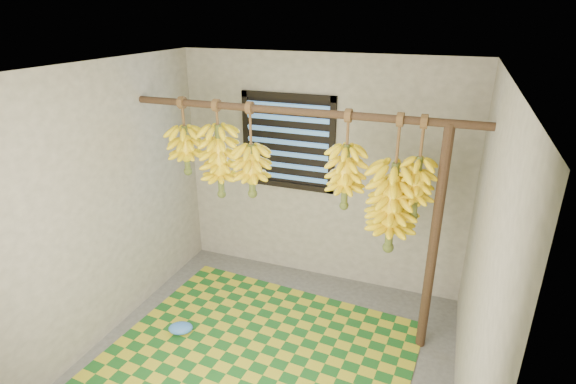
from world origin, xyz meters
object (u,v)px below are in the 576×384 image
at_px(woven_mat, 260,353).
at_px(banana_bunch_a, 186,150).
at_px(support_post, 434,245).
at_px(plastic_bag, 181,328).
at_px(banana_bunch_b, 220,161).
at_px(banana_bunch_c, 252,170).
at_px(banana_bunch_d, 345,177).
at_px(banana_bunch_e, 392,208).
at_px(banana_bunch_f, 417,188).

relative_size(woven_mat, banana_bunch_a, 3.48).
height_order(support_post, plastic_bag, support_post).
bearing_deg(support_post, woven_mat, -154.62).
height_order(banana_bunch_b, banana_bunch_c, same).
xyz_separation_m(woven_mat, banana_bunch_c, (-0.31, 0.61, 1.44)).
bearing_deg(banana_bunch_d, banana_bunch_e, 0.00).
bearing_deg(banana_bunch_f, banana_bunch_c, 180.00).
relative_size(plastic_bag, banana_bunch_e, 0.19).
relative_size(plastic_bag, banana_bunch_a, 0.31).
bearing_deg(banana_bunch_a, woven_mat, -31.97).
xyz_separation_m(plastic_bag, banana_bunch_c, (0.48, 0.62, 1.39)).
bearing_deg(banana_bunch_a, banana_bunch_d, -0.00).
relative_size(plastic_bag, banana_bunch_b, 0.25).
distance_m(plastic_bag, banana_bunch_a, 1.64).
bearing_deg(plastic_bag, banana_bunch_d, 25.15).
height_order(banana_bunch_a, banana_bunch_e, same).
bearing_deg(banana_bunch_f, plastic_bag, -161.83).
distance_m(banana_bunch_d, banana_bunch_f, 0.57).
height_order(plastic_bag, banana_bunch_e, banana_bunch_e).
height_order(banana_bunch_b, banana_bunch_f, same).
relative_size(support_post, woven_mat, 0.80).
xyz_separation_m(support_post, banana_bunch_c, (-1.60, -0.00, 0.44)).
relative_size(banana_bunch_a, banana_bunch_f, 0.85).
height_order(support_post, banana_bunch_e, banana_bunch_e).
distance_m(banana_bunch_b, banana_bunch_f, 1.73).
distance_m(support_post, banana_bunch_d, 0.90).
xyz_separation_m(banana_bunch_a, banana_bunch_e, (1.91, 0.00, -0.29)).
distance_m(support_post, banana_bunch_c, 1.66).
bearing_deg(support_post, banana_bunch_f, -180.00).
xyz_separation_m(banana_bunch_e, banana_bunch_f, (0.17, -0.00, 0.20)).
distance_m(woven_mat, banana_bunch_c, 1.59).
bearing_deg(banana_bunch_d, support_post, 0.00).
distance_m(support_post, banana_bunch_e, 0.45).
xyz_separation_m(banana_bunch_a, banana_bunch_b, (0.35, 0.00, -0.07)).
bearing_deg(banana_bunch_a, banana_bunch_b, 0.00).
bearing_deg(banana_bunch_b, plastic_bag, -104.39).
bearing_deg(banana_bunch_c, banana_bunch_b, 180.00).
xyz_separation_m(banana_bunch_b, banana_bunch_f, (1.73, -0.00, -0.02)).
bearing_deg(banana_bunch_d, woven_mat, -131.12).
xyz_separation_m(woven_mat, banana_bunch_f, (1.10, 0.61, 1.47)).
distance_m(banana_bunch_e, banana_bunch_f, 0.26).
relative_size(support_post, banana_bunch_a, 2.79).
distance_m(banana_bunch_d, banana_bunch_e, 0.45).
distance_m(banana_bunch_a, banana_bunch_b, 0.35).
bearing_deg(banana_bunch_c, woven_mat, -62.77).
height_order(support_post, banana_bunch_a, banana_bunch_a).
bearing_deg(banana_bunch_e, woven_mat, -146.71).
distance_m(banana_bunch_b, banana_bunch_d, 1.16).
relative_size(banana_bunch_a, banana_bunch_b, 0.80).
bearing_deg(banana_bunch_e, banana_bunch_b, 180.00).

